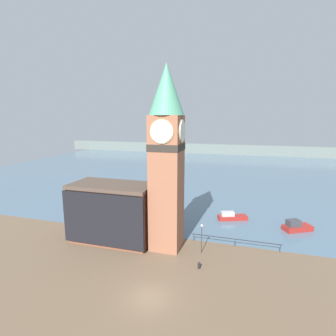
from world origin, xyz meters
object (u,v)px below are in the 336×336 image
object	(u,v)px
clock_tower	(167,155)
lamp_post	(202,233)
pier_building	(112,212)
boat_far	(296,227)
boat_near	(231,217)
mooring_bollard_near	(199,265)

from	to	relation	value
clock_tower	lamp_post	size ratio (longest dim) A/B	6.10
pier_building	lamp_post	size ratio (longest dim) A/B	2.99
clock_tower	boat_far	size ratio (longest dim) A/B	4.97
boat_near	clock_tower	bearing A→B (deg)	-142.72
clock_tower	boat_near	distance (m)	19.75
clock_tower	lamp_post	bearing A→B (deg)	-3.73
boat_far	clock_tower	bearing A→B (deg)	-177.70
pier_building	boat_far	size ratio (longest dim) A/B	2.44
boat_far	mooring_bollard_near	distance (m)	20.10
boat_near	lamp_post	distance (m)	13.85
pier_building	boat_near	xyz separation A→B (m)	(16.32, 13.12, -3.73)
clock_tower	lamp_post	world-z (taller)	clock_tower
clock_tower	mooring_bollard_near	distance (m)	14.26
pier_building	mooring_bollard_near	distance (m)	14.58
boat_near	boat_far	world-z (taller)	boat_far
clock_tower	boat_near	xyz separation A→B (m)	(8.11, 12.97, -12.49)
clock_tower	mooring_bollard_near	xyz separation A→B (m)	(5.30, -4.11, -12.59)
mooring_bollard_near	lamp_post	size ratio (longest dim) A/B	0.20
clock_tower	pier_building	bearing A→B (deg)	-178.92
boat_near	lamp_post	world-z (taller)	lamp_post
pier_building	lamp_post	world-z (taller)	pier_building
clock_tower	boat_far	bearing A→B (deg)	31.24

